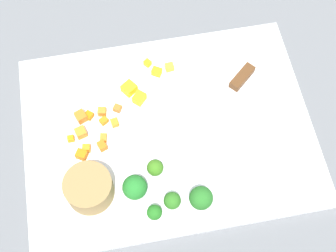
# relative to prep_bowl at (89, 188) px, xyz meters

# --- Properties ---
(ground_plane) EXTENTS (4.00, 4.00, 0.00)m
(ground_plane) POSITION_rel_prep_bowl_xyz_m (-0.15, -0.09, -0.04)
(ground_plane) COLOR slate
(cutting_board) EXTENTS (0.50, 0.38, 0.01)m
(cutting_board) POSITION_rel_prep_bowl_xyz_m (-0.15, -0.09, -0.03)
(cutting_board) COLOR white
(cutting_board) RESTS_ON ground_plane
(prep_bowl) EXTENTS (0.08, 0.08, 0.05)m
(prep_bowl) POSITION_rel_prep_bowl_xyz_m (0.00, 0.00, 0.00)
(prep_bowl) COLOR olive
(prep_bowl) RESTS_ON cutting_board
(chef_knife) EXTENTS (0.25, 0.23, 0.02)m
(chef_knife) POSITION_rel_prep_bowl_xyz_m (-0.23, -0.11, -0.02)
(chef_knife) COLOR silver
(chef_knife) RESTS_ON cutting_board
(carrot_dice_0) EXTENTS (0.02, 0.02, 0.01)m
(carrot_dice_0) POSITION_rel_prep_bowl_xyz_m (-0.06, -0.15, -0.02)
(carrot_dice_0) COLOR orange
(carrot_dice_0) RESTS_ON cutting_board
(carrot_dice_1) EXTENTS (0.02, 0.02, 0.02)m
(carrot_dice_1) POSITION_rel_prep_bowl_xyz_m (0.00, -0.14, -0.01)
(carrot_dice_1) COLOR orange
(carrot_dice_1) RESTS_ON cutting_board
(carrot_dice_2) EXTENTS (0.02, 0.02, 0.01)m
(carrot_dice_2) POSITION_rel_prep_bowl_xyz_m (-0.01, -0.14, -0.02)
(carrot_dice_2) COLOR orange
(carrot_dice_2) RESTS_ON cutting_board
(carrot_dice_3) EXTENTS (0.01, 0.01, 0.01)m
(carrot_dice_3) POSITION_rel_prep_bowl_xyz_m (-0.00, -0.08, -0.02)
(carrot_dice_3) COLOR orange
(carrot_dice_3) RESTS_ON cutting_board
(carrot_dice_4) EXTENTS (0.02, 0.02, 0.01)m
(carrot_dice_4) POSITION_rel_prep_bowl_xyz_m (-0.04, -0.14, -0.02)
(carrot_dice_4) COLOR orange
(carrot_dice_4) RESTS_ON cutting_board
(carrot_dice_5) EXTENTS (0.02, 0.02, 0.02)m
(carrot_dice_5) POSITION_rel_prep_bowl_xyz_m (0.01, -0.07, -0.02)
(carrot_dice_5) COLOR orange
(carrot_dice_5) RESTS_ON cutting_board
(carrot_dice_6) EXTENTS (0.01, 0.02, 0.01)m
(carrot_dice_6) POSITION_rel_prep_bowl_xyz_m (-0.06, -0.12, -0.02)
(carrot_dice_6) COLOR orange
(carrot_dice_6) RESTS_ON cutting_board
(carrot_dice_7) EXTENTS (0.02, 0.02, 0.01)m
(carrot_dice_7) POSITION_rel_prep_bowl_xyz_m (-0.04, -0.13, -0.02)
(carrot_dice_7) COLOR orange
(carrot_dice_7) RESTS_ON cutting_board
(carrot_dice_8) EXTENTS (0.02, 0.02, 0.02)m
(carrot_dice_8) POSITION_rel_prep_bowl_xyz_m (0.00, -0.11, -0.02)
(carrot_dice_8) COLOR orange
(carrot_dice_8) RESTS_ON cutting_board
(carrot_dice_9) EXTENTS (0.02, 0.02, 0.01)m
(carrot_dice_9) POSITION_rel_prep_bowl_xyz_m (-0.03, -0.08, -0.02)
(carrot_dice_9) COLOR orange
(carrot_dice_9) RESTS_ON cutting_board
(carrot_dice_10) EXTENTS (0.01, 0.01, 0.01)m
(carrot_dice_10) POSITION_rel_prep_bowl_xyz_m (0.02, -0.10, -0.02)
(carrot_dice_10) COLOR orange
(carrot_dice_10) RESTS_ON cutting_board
(carrot_dice_11) EXTENTS (0.01, 0.02, 0.01)m
(carrot_dice_11) POSITION_rel_prep_bowl_xyz_m (-0.03, -0.10, -0.02)
(carrot_dice_11) COLOR orange
(carrot_dice_11) RESTS_ON cutting_board
(pepper_dice_0) EXTENTS (0.03, 0.03, 0.02)m
(pepper_dice_0) POSITION_rel_prep_bowl_xyz_m (-0.09, -0.18, -0.01)
(pepper_dice_0) COLOR yellow
(pepper_dice_0) RESTS_ON cutting_board
(pepper_dice_1) EXTENTS (0.02, 0.02, 0.01)m
(pepper_dice_1) POSITION_rel_prep_bowl_xyz_m (-0.13, -0.23, -0.02)
(pepper_dice_1) COLOR yellow
(pepper_dice_1) RESTS_ON cutting_board
(pepper_dice_2) EXTENTS (0.02, 0.02, 0.01)m
(pepper_dice_2) POSITION_rel_prep_bowl_xyz_m (-0.14, -0.21, -0.02)
(pepper_dice_2) COLOR yellow
(pepper_dice_2) RESTS_ON cutting_board
(pepper_dice_3) EXTENTS (0.02, 0.02, 0.01)m
(pepper_dice_3) POSITION_rel_prep_bowl_xyz_m (-0.17, -0.21, -0.02)
(pepper_dice_3) COLOR yellow
(pepper_dice_3) RESTS_ON cutting_board
(pepper_dice_4) EXTENTS (0.03, 0.03, 0.02)m
(pepper_dice_4) POSITION_rel_prep_bowl_xyz_m (-0.11, -0.16, -0.01)
(pepper_dice_4) COLOR yellow
(pepper_dice_4) RESTS_ON cutting_board
(broccoli_floret_0) EXTENTS (0.02, 0.02, 0.03)m
(broccoli_floret_0) POSITION_rel_prep_bowl_xyz_m (-0.10, 0.06, -0.01)
(broccoli_floret_0) COLOR #91BE5C
(broccoli_floret_0) RESTS_ON cutting_board
(broccoli_floret_1) EXTENTS (0.03, 0.03, 0.04)m
(broccoli_floret_1) POSITION_rel_prep_bowl_xyz_m (-0.11, -0.02, -0.00)
(broccoli_floret_1) COLOR #89C162
(broccoli_floret_1) RESTS_ON cutting_board
(broccoli_floret_2) EXTENTS (0.04, 0.04, 0.05)m
(broccoli_floret_2) POSITION_rel_prep_bowl_xyz_m (-0.17, 0.05, 0.00)
(broccoli_floret_2) COLOR #93BD5B
(broccoli_floret_2) RESTS_ON cutting_board
(broccoli_floret_3) EXTENTS (0.03, 0.03, 0.04)m
(broccoli_floret_3) POSITION_rel_prep_bowl_xyz_m (-0.13, 0.04, -0.00)
(broccoli_floret_3) COLOR #98BA5A
(broccoli_floret_3) RESTS_ON cutting_board
(broccoli_floret_4) EXTENTS (0.04, 0.04, 0.05)m
(broccoli_floret_4) POSITION_rel_prep_bowl_xyz_m (-0.07, 0.01, 0.00)
(broccoli_floret_4) COLOR #92BA5F
(broccoli_floret_4) RESTS_ON cutting_board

